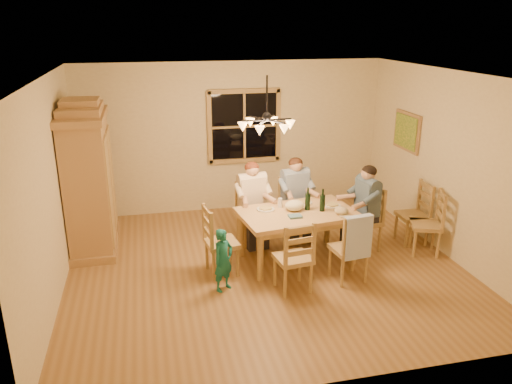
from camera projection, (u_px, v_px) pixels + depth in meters
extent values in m
plane|color=olive|center=(266.00, 267.00, 7.17)|extent=(5.50, 5.50, 0.00)
cube|color=white|center=(267.00, 75.00, 6.29)|extent=(5.50, 5.00, 0.02)
cube|color=beige|center=(233.00, 137.00, 9.03)|extent=(5.50, 0.02, 2.70)
cube|color=beige|center=(50.00, 192.00, 6.15)|extent=(0.02, 5.00, 2.70)
cube|color=beige|center=(448.00, 165.00, 7.30)|extent=(0.02, 5.00, 2.70)
cube|color=black|center=(244.00, 126.00, 8.99)|extent=(1.20, 0.03, 1.20)
cube|color=#9C7B45|center=(244.00, 126.00, 8.97)|extent=(1.30, 0.06, 1.30)
cube|color=#9E7844|center=(407.00, 131.00, 8.32)|extent=(0.04, 0.78, 0.64)
cube|color=#1E6B2D|center=(405.00, 132.00, 8.32)|extent=(0.02, 0.68, 0.54)
cylinder|color=black|center=(267.00, 96.00, 6.38)|extent=(0.02, 0.02, 0.53)
sphere|color=black|center=(267.00, 117.00, 6.46)|extent=(0.12, 0.12, 0.12)
cylinder|color=black|center=(279.00, 119.00, 6.51)|extent=(0.34, 0.02, 0.02)
cone|color=#FFB259|center=(290.00, 125.00, 6.57)|extent=(0.13, 0.13, 0.12)
cylinder|color=black|center=(270.00, 118.00, 6.62)|extent=(0.19, 0.31, 0.02)
cone|color=#FFB259|center=(273.00, 121.00, 6.79)|extent=(0.13, 0.13, 0.12)
cylinder|color=black|center=(258.00, 118.00, 6.59)|extent=(0.19, 0.31, 0.02)
cone|color=#FFB259|center=(250.00, 122.00, 6.72)|extent=(0.13, 0.13, 0.12)
cylinder|color=black|center=(255.00, 120.00, 6.44)|extent=(0.34, 0.02, 0.02)
cone|color=#FFB259|center=(243.00, 127.00, 6.43)|extent=(0.13, 0.13, 0.12)
cylinder|color=black|center=(263.00, 122.00, 6.33)|extent=(0.19, 0.31, 0.02)
cone|color=#FFB259|center=(260.00, 131.00, 6.21)|extent=(0.13, 0.13, 0.12)
cylinder|color=black|center=(275.00, 122.00, 6.36)|extent=(0.19, 0.31, 0.02)
cone|color=#FFB259|center=(284.00, 130.00, 6.28)|extent=(0.13, 0.13, 0.12)
cube|color=#9E7844|center=(89.00, 186.00, 7.50)|extent=(0.60, 1.30, 2.00)
cube|color=#9E7844|center=(81.00, 116.00, 7.16)|extent=(0.66, 1.40, 0.10)
cube|color=#9E7844|center=(81.00, 109.00, 7.12)|extent=(0.58, 1.00, 0.12)
cube|color=#9E7844|center=(80.00, 102.00, 7.09)|extent=(0.52, 0.55, 0.10)
cube|color=#9C7B45|center=(110.00, 191.00, 7.26)|extent=(0.03, 0.55, 1.60)
cube|color=#9C7B45|center=(112.00, 178.00, 7.87)|extent=(0.03, 0.55, 1.60)
cube|color=#9E7844|center=(96.00, 243.00, 7.80)|extent=(0.66, 1.40, 0.12)
cube|color=tan|center=(297.00, 214.00, 7.15)|extent=(1.75, 1.20, 0.06)
cube|color=#9C7B45|center=(297.00, 219.00, 7.17)|extent=(1.58, 1.04, 0.10)
cylinder|color=#9C7B45|center=(260.00, 257.00, 6.68)|extent=(0.09, 0.09, 0.70)
cylinder|color=#9C7B45|center=(354.00, 242.00, 7.15)|extent=(0.09, 0.09, 0.70)
cylinder|color=#9C7B45|center=(241.00, 234.00, 7.39)|extent=(0.09, 0.09, 0.70)
cylinder|color=#9C7B45|center=(327.00, 222.00, 7.86)|extent=(0.09, 0.09, 0.70)
cube|color=#9C7B45|center=(252.00, 217.00, 7.79)|extent=(0.49, 0.47, 0.06)
cube|color=#9C7B45|center=(252.00, 200.00, 7.70)|extent=(0.38, 0.10, 0.54)
cube|color=#9C7B45|center=(295.00, 211.00, 8.03)|extent=(0.49, 0.47, 0.06)
cube|color=#9C7B45|center=(295.00, 195.00, 7.94)|extent=(0.38, 0.10, 0.54)
cube|color=#9C7B45|center=(293.00, 258.00, 6.42)|extent=(0.49, 0.47, 0.06)
cube|color=#9C7B45|center=(294.00, 239.00, 6.33)|extent=(0.38, 0.10, 0.54)
cube|color=#9C7B45|center=(349.00, 249.00, 6.69)|extent=(0.49, 0.47, 0.06)
cube|color=#9C7B45|center=(350.00, 230.00, 6.60)|extent=(0.38, 0.10, 0.54)
cube|color=#9C7B45|center=(222.00, 243.00, 6.87)|extent=(0.47, 0.49, 0.06)
cube|color=#9C7B45|center=(221.00, 225.00, 6.78)|extent=(0.10, 0.38, 0.54)
cube|color=#9C7B45|center=(365.00, 221.00, 7.61)|extent=(0.47, 0.49, 0.06)
cube|color=#9C7B45|center=(366.00, 205.00, 7.52)|extent=(0.10, 0.38, 0.54)
cube|color=beige|center=(252.00, 193.00, 7.66)|extent=(0.43, 0.27, 0.52)
cube|color=#262328|center=(252.00, 212.00, 7.76)|extent=(0.43, 0.47, 0.14)
sphere|color=tan|center=(252.00, 169.00, 7.54)|extent=(0.21, 0.21, 0.21)
ellipsoid|color=#592614|center=(252.00, 168.00, 7.53)|extent=(0.22, 0.22, 0.17)
cube|color=#305185|center=(295.00, 188.00, 7.90)|extent=(0.43, 0.27, 0.52)
cube|color=#262328|center=(295.00, 206.00, 8.00)|extent=(0.43, 0.47, 0.14)
sphere|color=tan|center=(296.00, 165.00, 7.78)|extent=(0.21, 0.21, 0.21)
ellipsoid|color=#381E11|center=(296.00, 163.00, 7.77)|extent=(0.22, 0.22, 0.17)
cube|color=#465B71|center=(366.00, 197.00, 7.48)|extent=(0.27, 0.43, 0.52)
cube|color=#262328|center=(365.00, 216.00, 7.58)|extent=(0.47, 0.43, 0.14)
sphere|color=tan|center=(368.00, 173.00, 7.36)|extent=(0.21, 0.21, 0.21)
ellipsoid|color=black|center=(368.00, 171.00, 7.35)|extent=(0.22, 0.22, 0.17)
cube|color=#ABC0E7|center=(357.00, 237.00, 6.44)|extent=(0.39, 0.15, 0.58)
cylinder|color=black|center=(308.00, 199.00, 7.17)|extent=(0.08, 0.08, 0.33)
cylinder|color=black|center=(323.00, 200.00, 7.12)|extent=(0.08, 0.08, 0.33)
cylinder|color=white|center=(266.00, 209.00, 7.21)|extent=(0.26, 0.26, 0.02)
cylinder|color=white|center=(304.00, 202.00, 7.47)|extent=(0.26, 0.26, 0.02)
cylinder|color=white|center=(332.00, 206.00, 7.35)|extent=(0.26, 0.26, 0.02)
cylinder|color=silver|center=(280.00, 203.00, 7.29)|extent=(0.06, 0.06, 0.14)
cylinder|color=silver|center=(322.00, 201.00, 7.37)|extent=(0.06, 0.06, 0.14)
ellipsoid|color=tan|center=(341.00, 211.00, 7.02)|extent=(0.20, 0.20, 0.11)
cube|color=slate|center=(295.00, 216.00, 6.93)|extent=(0.20, 0.16, 0.03)
ellipsoid|color=beige|center=(294.00, 205.00, 7.16)|extent=(0.28, 0.22, 0.15)
imported|color=#176A62|center=(223.00, 260.00, 6.43)|extent=(0.37, 0.34, 0.85)
cube|color=#9C7B45|center=(426.00, 225.00, 7.47)|extent=(0.55, 0.56, 0.06)
cube|color=#9C7B45|center=(428.00, 208.00, 7.38)|extent=(0.18, 0.37, 0.54)
cube|color=#9C7B45|center=(412.00, 216.00, 7.82)|extent=(0.43, 0.45, 0.06)
cube|color=#9C7B45|center=(414.00, 200.00, 7.74)|extent=(0.06, 0.38, 0.54)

